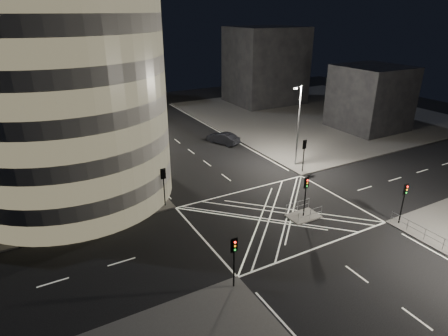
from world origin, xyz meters
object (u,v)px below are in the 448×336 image
traffic_signal_nl (234,254)px  traffic_signal_fr (304,150)px  traffic_signal_island (306,189)px  street_lamp_left_near (139,141)px  central_island (303,216)px  traffic_signal_nr (404,196)px  sedan (223,138)px  street_lamp_right_far (298,123)px  street_lamp_left_far (101,105)px  traffic_signal_fl (164,180)px

traffic_signal_nl → traffic_signal_fr: bearing=37.7°
traffic_signal_island → street_lamp_left_near: bearing=130.3°
central_island → traffic_signal_nr: traffic_signal_nr is taller
sedan → street_lamp_right_far: bearing=84.1°
traffic_signal_nl → traffic_signal_nr: bearing=0.0°
street_lamp_left_far → street_lamp_left_near: bearing=-90.0°
street_lamp_left_far → sedan: size_ratio=1.96×
sedan → traffic_signal_island: bearing=56.7°
street_lamp_left_near → sedan: (14.94, 8.77, -4.70)m
traffic_signal_nl → traffic_signal_fr: same height
street_lamp_left_far → central_island: bearing=-70.0°
traffic_signal_fl → sedan: traffic_signal_fl is taller
central_island → traffic_signal_fr: 11.10m
traffic_signal_fl → street_lamp_left_far: bearing=91.6°
traffic_signal_fr → traffic_signal_nr: size_ratio=1.00×
street_lamp_left_far → traffic_signal_nl: bearing=-89.0°
traffic_signal_island → street_lamp_right_far: street_lamp_right_far is taller
central_island → traffic_signal_fr: (6.80, 8.30, 2.84)m
traffic_signal_fr → street_lamp_left_far: (-18.24, 23.20, 2.63)m
traffic_signal_fl → sedan: size_ratio=0.78×
traffic_signal_fl → traffic_signal_nl: 13.60m
street_lamp_left_near → street_lamp_right_far: bearing=-9.0°
traffic_signal_nr → street_lamp_left_far: (-18.24, 36.80, 2.63)m
traffic_signal_island → street_lamp_left_far: bearing=110.0°
central_island → street_lamp_left_near: size_ratio=0.30×
traffic_signal_fl → traffic_signal_nr: 22.24m
street_lamp_right_far → street_lamp_left_far: bearing=131.9°
central_island → street_lamp_right_far: (7.44, 10.50, 5.47)m
traffic_signal_nl → traffic_signal_nr: (17.60, 0.00, 0.00)m
traffic_signal_fr → street_lamp_left_near: (-18.24, 5.20, 2.63)m
central_island → traffic_signal_island: bearing=0.0°
central_island → traffic_signal_nr: bearing=-37.9°
traffic_signal_nl → sedan: traffic_signal_nl is taller
traffic_signal_fr → street_lamp_right_far: 3.48m
traffic_signal_nr → sedan: size_ratio=0.78×
central_island → street_lamp_right_far: 13.98m
traffic_signal_fl → traffic_signal_island: 13.62m
central_island → traffic_signal_island: size_ratio=0.75×
traffic_signal_fr → street_lamp_left_near: size_ratio=0.40×
traffic_signal_nl → street_lamp_right_far: (18.24, 15.80, 2.63)m
traffic_signal_fr → street_lamp_left_far: street_lamp_left_far is taller
traffic_signal_nl → street_lamp_right_far: size_ratio=0.40×
traffic_signal_nl → sedan: size_ratio=0.78×
traffic_signal_fl → street_lamp_right_far: bearing=6.9°
street_lamp_left_far → street_lamp_right_far: (18.87, -21.00, 0.00)m
traffic_signal_nr → street_lamp_left_near: street_lamp_left_near is taller
traffic_signal_fr → street_lamp_right_far: street_lamp_right_far is taller
traffic_signal_fr → street_lamp_left_far: size_ratio=0.40×
traffic_signal_fr → street_lamp_right_far: (0.64, 2.20, 2.63)m
traffic_signal_fr → traffic_signal_nl: bearing=-142.3°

